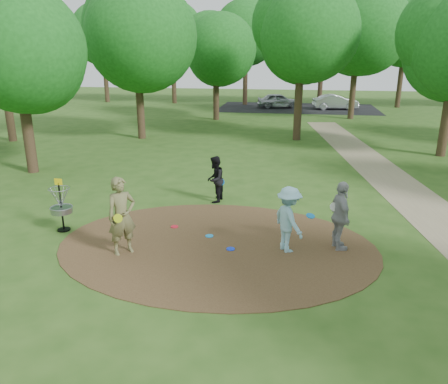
# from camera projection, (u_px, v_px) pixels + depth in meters

# --- Properties ---
(ground) EXTENTS (100.00, 100.00, 0.00)m
(ground) POSITION_uv_depth(u_px,v_px,m) (217.00, 245.00, 11.52)
(ground) COLOR #2D5119
(ground) RESTS_ON ground
(dirt_clearing) EXTENTS (8.40, 8.40, 0.02)m
(dirt_clearing) POSITION_uv_depth(u_px,v_px,m) (217.00, 245.00, 11.52)
(dirt_clearing) COLOR #47301C
(dirt_clearing) RESTS_ON ground
(parking_lot) EXTENTS (14.00, 8.00, 0.01)m
(parking_lot) POSITION_uv_depth(u_px,v_px,m) (297.00, 108.00, 39.38)
(parking_lot) COLOR black
(parking_lot) RESTS_ON ground
(player_observer_with_disc) EXTENTS (0.86, 0.84, 2.00)m
(player_observer_with_disc) POSITION_uv_depth(u_px,v_px,m) (122.00, 216.00, 10.79)
(player_observer_with_disc) COLOR brown
(player_observer_with_disc) RESTS_ON ground
(player_throwing_with_disc) EXTENTS (1.25, 1.27, 1.71)m
(player_throwing_with_disc) POSITION_uv_depth(u_px,v_px,m) (289.00, 220.00, 10.95)
(player_throwing_with_disc) COLOR #8CC2D1
(player_throwing_with_disc) RESTS_ON ground
(player_walking_with_disc) EXTENTS (0.67, 0.82, 1.58)m
(player_walking_with_disc) POSITION_uv_depth(u_px,v_px,m) (215.00, 179.00, 14.64)
(player_walking_with_disc) COLOR black
(player_walking_with_disc) RESTS_ON ground
(player_waiting_with_disc) EXTENTS (0.70, 1.14, 1.81)m
(player_waiting_with_disc) POSITION_uv_depth(u_px,v_px,m) (340.00, 216.00, 11.04)
(player_waiting_with_disc) COLOR #949596
(player_waiting_with_disc) RESTS_ON ground
(disc_ground_cyan) EXTENTS (0.22, 0.22, 0.02)m
(disc_ground_cyan) POSITION_uv_depth(u_px,v_px,m) (209.00, 236.00, 12.04)
(disc_ground_cyan) COLOR #1B91D8
(disc_ground_cyan) RESTS_ON dirt_clearing
(disc_ground_blue) EXTENTS (0.22, 0.22, 0.02)m
(disc_ground_blue) POSITION_uv_depth(u_px,v_px,m) (231.00, 249.00, 11.25)
(disc_ground_blue) COLOR #0E30F0
(disc_ground_blue) RESTS_ON dirt_clearing
(disc_ground_red) EXTENTS (0.22, 0.22, 0.02)m
(disc_ground_red) POSITION_uv_depth(u_px,v_px,m) (174.00, 227.00, 12.68)
(disc_ground_red) COLOR red
(disc_ground_red) RESTS_ON dirt_clearing
(car_left) EXTENTS (4.04, 2.18, 1.31)m
(car_left) POSITION_uv_depth(u_px,v_px,m) (279.00, 101.00, 39.24)
(car_left) COLOR #9EA1A5
(car_left) RESTS_ON ground
(car_right) EXTENTS (4.07, 2.04, 1.28)m
(car_right) POSITION_uv_depth(u_px,v_px,m) (335.00, 102.00, 38.25)
(car_right) COLOR #B1B4B9
(car_right) RESTS_ON ground
(disc_golf_basket) EXTENTS (0.63, 0.63, 1.54)m
(disc_golf_basket) POSITION_uv_depth(u_px,v_px,m) (61.00, 201.00, 12.23)
(disc_golf_basket) COLOR black
(disc_golf_basket) RESTS_ON ground
(tree_ring) EXTENTS (36.81, 45.35, 9.28)m
(tree_ring) POSITION_uv_depth(u_px,v_px,m) (309.00, 44.00, 19.10)
(tree_ring) COLOR #332316
(tree_ring) RESTS_ON ground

